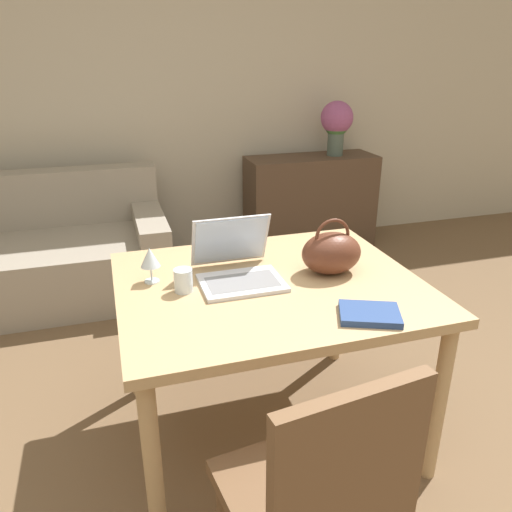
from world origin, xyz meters
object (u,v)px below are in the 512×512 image
at_px(chair, 319,495).
at_px(wine_glass, 150,258).
at_px(laptop, 236,262).
at_px(drinking_glass, 183,280).
at_px(flower_vase, 337,122).
at_px(couch, 48,257).
at_px(handbag, 331,252).

height_order(chair, wine_glass, chair).
xyz_separation_m(chair, wine_glass, (-0.32, 0.97, 0.34)).
relative_size(chair, laptop, 2.67).
xyz_separation_m(laptop, drinking_glass, (-0.23, -0.07, -0.02)).
xyz_separation_m(drinking_glass, flower_vase, (1.63, 2.08, 0.27)).
xyz_separation_m(laptop, wine_glass, (-0.34, 0.05, 0.04)).
height_order(couch, handbag, handbag).
relative_size(chair, couch, 0.57).
bearing_deg(handbag, drinking_glass, 179.70).
height_order(handbag, flower_vase, flower_vase).
height_order(couch, flower_vase, flower_vase).
bearing_deg(laptop, couch, 118.65).
xyz_separation_m(wine_glass, flower_vase, (1.74, 1.96, 0.22)).
bearing_deg(couch, drinking_glass, -68.54).
xyz_separation_m(laptop, handbag, (0.39, -0.07, 0.03)).
relative_size(chair, wine_glass, 6.34).
bearing_deg(wine_glass, flower_vase, 48.40).
distance_m(laptop, flower_vase, 2.46).
distance_m(laptop, drinking_glass, 0.24).
relative_size(laptop, handbag, 1.38).
distance_m(chair, handbag, 0.99).
distance_m(drinking_glass, wine_glass, 0.17).
distance_m(couch, wine_glass, 1.83).
bearing_deg(couch, wine_glass, -70.42).
bearing_deg(chair, flower_vase, 56.70).
xyz_separation_m(couch, wine_glass, (0.58, -1.64, 0.57)).
distance_m(chair, wine_glass, 1.08).
relative_size(couch, handbag, 6.39).
bearing_deg(laptop, chair, -91.26).
bearing_deg(handbag, flower_vase, 64.19).
bearing_deg(chair, couch, 101.63).
bearing_deg(flower_vase, wine_glass, -131.60).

